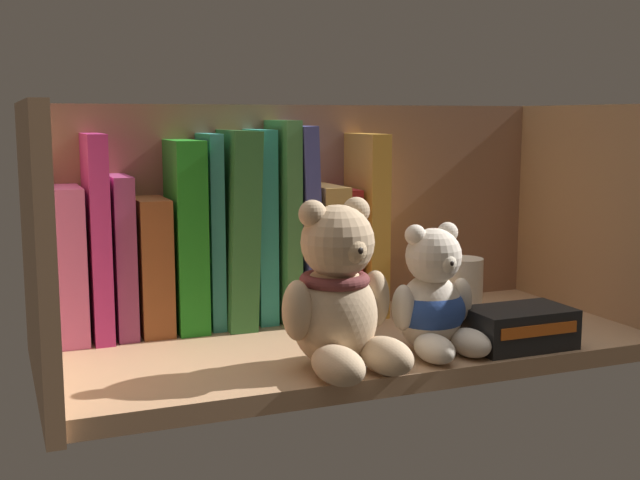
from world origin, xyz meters
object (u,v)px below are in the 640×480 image
book_0 (68,262)px  book_6 (232,227)px  book_2 (119,254)px  small_product_box (519,328)px  book_3 (149,263)px  book_4 (183,234)px  book_11 (341,249)px  book_5 (208,230)px  book_9 (296,222)px  book_12 (360,222)px  book_1 (95,235)px  teddy_bear_smaller (433,302)px  teddy_bear_larger (339,297)px  pillar_candle (463,288)px  book_8 (278,220)px  book_10 (319,249)px  book_7 (258,225)px

book_0 → book_6: size_ratio=0.74×
book_2 → small_product_box: (38.84, -22.73, -6.96)cm
book_3 → book_4: size_ratio=0.71×
book_2 → book_11: 27.67cm
book_5 → small_product_box: book_5 is taller
book_3 → book_4: bearing=0.0°
book_9 → book_12: 8.75cm
book_1 → book_9: book_9 is taller
book_4 → teddy_bear_smaller: book_4 is taller
book_1 → book_6: 16.01cm
book_2 → small_product_box: size_ratio=1.64×
book_4 → book_6: book_6 is taller
book_1 → book_3: (6.05, 0.00, -3.66)cm
book_2 → teddy_bear_larger: 28.63cm
pillar_candle → teddy_bear_smaller: bearing=-133.3°
book_3 → pillar_candle: (36.82, -9.12, -4.05)cm
book_8 → small_product_box: bearing=-49.2°
book_0 → small_product_box: book_0 is taller
book_4 → book_6: bearing=0.0°
book_0 → book_5: book_5 is taller
book_8 → small_product_box: (19.65, -22.73, -9.99)cm
book_12 → book_6: bearing=180.0°
book_10 → book_4: bearing=-180.0°
book_0 → book_6: (19.05, 0.00, 2.96)cm
book_4 → book_1: bearing=180.0°
teddy_bear_smaller → book_11: bearing=94.6°
book_9 → small_product_box: bearing=-52.7°
book_4 → book_5: book_5 is taller
book_7 → pillar_candle: book_7 is taller
book_11 → small_product_box: bearing=-63.8°
book_4 → teddy_bear_larger: 24.95cm
book_0 → book_1: bearing=0.0°
book_1 → book_7: bearing=0.0°
book_2 → book_11: size_ratio=1.15×
book_5 → book_11: size_ratio=1.43×
book_8 → teddy_bear_larger: (-1.40, -22.35, -4.94)cm
book_7 → book_10: size_ratio=1.42×
book_5 → teddy_bear_larger: 23.91cm
book_6 → book_11: book_6 is taller
book_2 → book_7: (16.62, 0.00, 2.48)cm
small_product_box → book_5: bearing=141.4°
book_1 → book_6: book_6 is taller
book_0 → book_11: book_0 is taller
book_10 → teddy_bear_smaller: book_10 is taller
book_4 → teddy_bear_smaller: bearing=-43.4°
book_1 → book_12: (32.94, -0.00, -0.14)cm
book_7 → book_5: bearing=180.0°
book_1 → book_6: size_ratio=0.99×
book_6 → book_7: bearing=-0.0°
book_5 → book_8: book_8 is taller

